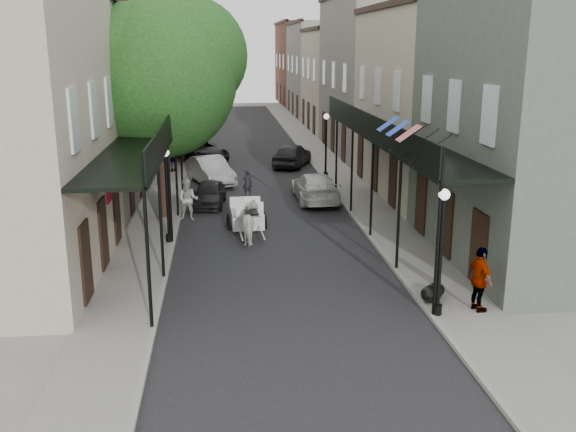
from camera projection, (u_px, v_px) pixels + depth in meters
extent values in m
plane|color=gray|center=(288.00, 297.00, 20.04)|extent=(140.00, 140.00, 0.00)
cube|color=black|center=(254.00, 174.00, 39.26)|extent=(8.00, 90.00, 0.01)
cube|color=gray|center=(172.00, 175.00, 38.74)|extent=(2.20, 90.00, 0.12)
cube|color=gray|center=(335.00, 171.00, 39.75)|extent=(2.20, 90.00, 0.12)
cube|color=#B7AE93|center=(128.00, 79.00, 46.65)|extent=(5.00, 80.00, 10.50)
cube|color=slate|center=(360.00, 78.00, 48.38)|extent=(5.00, 80.00, 10.50)
cube|color=black|center=(144.00, 141.00, 25.23)|extent=(2.20, 18.00, 0.12)
cube|color=black|center=(170.00, 128.00, 25.21)|extent=(0.06, 18.00, 1.00)
cylinder|color=black|center=(148.00, 258.00, 17.17)|extent=(0.10, 0.10, 4.00)
cylinder|color=black|center=(170.00, 192.00, 24.86)|extent=(0.10, 0.10, 4.00)
cylinder|color=black|center=(181.00, 157.00, 32.54)|extent=(0.10, 0.10, 4.00)
cube|color=black|center=(392.00, 137.00, 26.24)|extent=(2.20, 18.00, 0.12)
cube|color=black|center=(367.00, 125.00, 26.01)|extent=(0.06, 18.00, 1.00)
cylinder|color=black|center=(437.00, 248.00, 17.98)|extent=(0.10, 0.10, 4.00)
cylinder|color=black|center=(372.00, 187.00, 25.66)|extent=(0.10, 0.10, 4.00)
cylinder|color=black|center=(336.00, 155.00, 33.35)|extent=(0.10, 0.10, 4.00)
cylinder|color=#382619|center=(162.00, 155.00, 28.43)|extent=(0.44, 0.44, 5.60)
sphere|color=#1D3C13|center=(158.00, 80.00, 27.59)|extent=(6.80, 6.80, 6.80)
sphere|color=#1D3C13|center=(189.00, 55.00, 28.04)|extent=(5.10, 5.10, 5.10)
cylinder|color=#382619|center=(180.00, 124.00, 41.96)|extent=(0.44, 0.44, 5.04)
sphere|color=#1D3C13|center=(178.00, 78.00, 41.20)|extent=(6.00, 6.00, 6.00)
sphere|color=#1D3C13|center=(197.00, 63.00, 41.66)|extent=(4.50, 4.50, 4.50)
cylinder|color=black|center=(437.00, 309.00, 18.46)|extent=(0.28, 0.28, 0.30)
cylinder|color=black|center=(440.00, 258.00, 18.06)|extent=(0.12, 0.12, 3.40)
sphere|color=white|center=(444.00, 195.00, 17.59)|extent=(0.32, 0.32, 0.32)
cylinder|color=black|center=(169.00, 238.00, 25.32)|extent=(0.28, 0.28, 0.30)
cylinder|color=black|center=(167.00, 200.00, 24.92)|extent=(0.12, 0.12, 3.40)
sphere|color=white|center=(165.00, 153.00, 24.45)|extent=(0.32, 0.32, 0.32)
cylinder|color=black|center=(326.00, 175.00, 37.68)|extent=(0.28, 0.28, 0.30)
cylinder|color=black|center=(326.00, 148.00, 37.28)|extent=(0.12, 0.12, 3.40)
sphere|color=white|center=(326.00, 116.00, 36.80)|extent=(0.32, 0.32, 0.32)
imported|color=silver|center=(252.00, 223.00, 25.52)|extent=(0.94, 1.91, 1.58)
torus|color=black|center=(228.00, 211.00, 28.11)|extent=(0.15, 1.24, 1.24)
torus|color=black|center=(263.00, 210.00, 28.34)|extent=(0.15, 1.24, 1.24)
torus|color=black|center=(234.00, 225.00, 26.93)|extent=(0.10, 0.65, 0.64)
torus|color=black|center=(262.00, 224.00, 27.11)|extent=(0.10, 0.65, 0.64)
cube|color=white|center=(246.00, 202.00, 27.94)|extent=(1.43, 1.79, 0.67)
cube|color=white|center=(248.00, 197.00, 26.85)|extent=(1.18, 0.58, 0.12)
cube|color=white|center=(248.00, 191.00, 26.55)|extent=(1.15, 0.15, 0.48)
imported|color=black|center=(247.00, 183.00, 26.70)|extent=(0.41, 0.28, 1.08)
imported|color=#B3B4A9|center=(188.00, 200.00, 28.64)|extent=(1.02, 0.84, 1.90)
imported|color=gray|center=(172.00, 157.00, 39.23)|extent=(1.34, 1.22, 1.81)
imported|color=gray|center=(480.00, 279.00, 18.50)|extent=(0.68, 1.21, 1.94)
imported|color=black|center=(209.00, 194.00, 31.34)|extent=(1.79, 3.71, 1.22)
imported|color=#97979C|center=(211.00, 171.00, 36.27)|extent=(3.00, 4.89, 1.52)
imported|color=black|center=(201.00, 151.00, 43.22)|extent=(4.37, 5.91, 1.49)
imported|color=silver|center=(315.00, 187.00, 32.28)|extent=(2.08, 4.92, 1.42)
imported|color=black|center=(292.00, 155.00, 41.53)|extent=(3.28, 4.83, 1.53)
ellipsoid|color=black|center=(431.00, 294.00, 19.27)|extent=(0.63, 0.63, 0.53)
ellipsoid|color=black|center=(436.00, 290.00, 19.74)|extent=(0.55, 0.55, 0.44)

